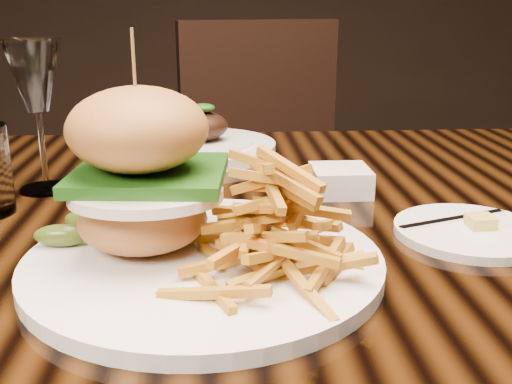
{
  "coord_description": "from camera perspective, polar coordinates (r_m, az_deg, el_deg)",
  "views": [
    {
      "loc": [
        -0.07,
        -0.72,
        1.0
      ],
      "look_at": [
        -0.03,
        -0.13,
        0.81
      ],
      "focal_mm": 42.0,
      "sensor_mm": 36.0,
      "label": 1
    }
  ],
  "objects": [
    {
      "name": "ramekin",
      "position": [
        0.81,
        8.02,
        1.1
      ],
      "size": [
        0.1,
        0.1,
        0.04
      ],
      "primitive_type": "cube",
      "rotation": [
        0.0,
        0.0,
        -0.41
      ],
      "color": "white",
      "rests_on": "dining_table"
    },
    {
      "name": "wine_glass",
      "position": [
        0.84,
        -20.29,
        9.9
      ],
      "size": [
        0.07,
        0.07,
        0.2
      ],
      "color": "white",
      "rests_on": "dining_table"
    },
    {
      "name": "side_saucer",
      "position": [
        0.7,
        19.7,
        -3.52
      ],
      "size": [
        0.16,
        0.16,
        0.02
      ],
      "rotation": [
        0.0,
        0.0,
        -0.18
      ],
      "color": "white",
      "rests_on": "dining_table"
    },
    {
      "name": "far_dish",
      "position": [
        1.03,
        -5.48,
        4.61
      ],
      "size": [
        0.26,
        0.26,
        0.09
      ],
      "rotation": [
        0.0,
        0.0,
        0.25
      ],
      "color": "white",
      "rests_on": "dining_table"
    },
    {
      "name": "chair_far",
      "position": [
        1.68,
        1.44,
        1.76
      ],
      "size": [
        0.55,
        0.56,
        0.95
      ],
      "rotation": [
        0.0,
        0.0,
        0.22
      ],
      "color": "black",
      "rests_on": "ground"
    },
    {
      "name": "dining_table",
      "position": [
        0.79,
        1.34,
        -6.56
      ],
      "size": [
        1.6,
        0.9,
        0.75
      ],
      "color": "black",
      "rests_on": "ground"
    },
    {
      "name": "burger_plate",
      "position": [
        0.56,
        -5.32,
        -1.51
      ],
      "size": [
        0.34,
        0.34,
        0.22
      ],
      "rotation": [
        0.0,
        0.0,
        -0.3
      ],
      "color": "white",
      "rests_on": "dining_table"
    }
  ]
}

